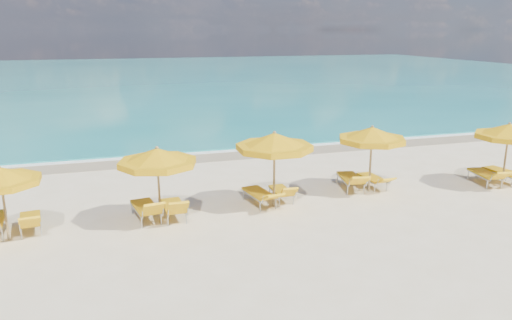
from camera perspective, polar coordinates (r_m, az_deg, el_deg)
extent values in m
plane|color=beige|center=(16.24, 1.55, -5.38)|extent=(120.00, 120.00, 0.00)
cube|color=#167E7C|center=(62.89, -12.65, 9.24)|extent=(120.00, 80.00, 0.30)
cube|color=tan|center=(23.08, -4.29, 0.66)|extent=(120.00, 2.60, 0.01)
cube|color=white|center=(23.84, -4.72, 1.11)|extent=(120.00, 1.20, 0.03)
cube|color=white|center=(31.96, -18.79, 3.85)|extent=(14.00, 0.36, 0.05)
cube|color=white|center=(40.94, 1.51, 6.84)|extent=(18.00, 0.30, 0.05)
cylinder|color=#A18350|center=(15.03, -26.83, -4.61)|extent=(0.06, 0.06, 2.03)
cone|color=#E7A80B|center=(14.80, -27.20, -1.49)|extent=(2.69, 2.69, 0.41)
cylinder|color=#E7A80B|center=(14.85, -27.12, -2.22)|extent=(2.72, 2.72, 0.16)
cylinder|color=#A18350|center=(14.87, -11.04, -3.01)|extent=(0.07, 0.07, 2.24)
cone|color=#E7A80B|center=(14.62, -11.22, 0.50)|extent=(2.54, 2.54, 0.45)
cylinder|color=#E7A80B|center=(14.67, -11.18, -0.33)|extent=(2.56, 2.56, 0.18)
sphere|color=#A18350|center=(14.56, -11.27, 1.38)|extent=(0.10, 0.10, 0.10)
cylinder|color=#A18350|center=(15.93, 2.09, -1.26)|extent=(0.07, 0.07, 2.40)
cone|color=#E7A80B|center=(15.68, 2.12, 2.28)|extent=(3.18, 3.18, 0.48)
cylinder|color=#E7A80B|center=(15.74, 2.11, 1.44)|extent=(3.21, 3.21, 0.19)
sphere|color=#A18350|center=(15.63, 2.13, 3.15)|extent=(0.11, 0.11, 0.11)
cylinder|color=#A18350|center=(17.90, 12.95, -0.03)|extent=(0.07, 0.07, 2.29)
cone|color=#E7A80B|center=(17.69, 13.13, 2.99)|extent=(2.45, 2.45, 0.46)
cylinder|color=#E7A80B|center=(17.73, 13.09, 2.28)|extent=(2.47, 2.47, 0.18)
sphere|color=#A18350|center=(17.64, 13.18, 3.73)|extent=(0.10, 0.10, 0.10)
cylinder|color=#A18350|center=(20.20, 26.63, 0.42)|extent=(0.07, 0.07, 2.28)
cone|color=#E7A80B|center=(20.01, 26.94, 3.08)|extent=(3.06, 3.06, 0.46)
cylinder|color=#E7A80B|center=(20.05, 26.87, 2.46)|extent=(3.08, 3.08, 0.18)
sphere|color=#A18350|center=(19.97, 27.02, 3.73)|extent=(0.10, 0.10, 0.10)
cube|color=#E7AD0E|center=(15.67, -24.39, -6.14)|extent=(0.70, 1.28, 0.08)
cube|color=#E7AD0E|center=(14.83, -24.43, -6.49)|extent=(0.60, 0.54, 0.44)
cube|color=#E7AD0E|center=(15.46, -12.54, -5.22)|extent=(0.83, 1.47, 0.09)
cube|color=#E7AD0E|center=(14.53, -11.71, -5.52)|extent=(0.70, 0.62, 0.51)
cube|color=#E7AD0E|center=(15.44, -9.45, -5.17)|extent=(0.63, 1.34, 0.08)
cube|color=#E7AD0E|center=(14.56, -8.91, -5.43)|extent=(0.60, 0.50, 0.51)
cube|color=#E7AD0E|center=(16.38, 0.28, -3.76)|extent=(0.82, 1.43, 0.08)
cube|color=#E7AD0E|center=(15.53, 1.89, -4.24)|extent=(0.70, 0.70, 0.36)
cube|color=#E7AD0E|center=(16.82, 2.85, -3.48)|extent=(0.54, 1.16, 0.07)
cube|color=#E7AD0E|center=(16.06, 3.75, -3.68)|extent=(0.52, 0.46, 0.42)
cube|color=#E7AD0E|center=(18.28, 10.71, -1.98)|extent=(0.89, 1.52, 0.09)
cube|color=#E7AD0E|center=(17.32, 11.67, -2.31)|extent=(0.74, 0.72, 0.44)
cube|color=#E7AD0E|center=(18.65, 13.07, -1.96)|extent=(0.61, 1.24, 0.07)
cube|color=#E7AD0E|center=(17.93, 14.59, -2.29)|extent=(0.57, 0.58, 0.32)
cube|color=#E7AD0E|center=(20.40, 24.64, -1.40)|extent=(0.82, 1.44, 0.08)
cube|color=#E7AD0E|center=(19.59, 26.13, -1.63)|extent=(0.69, 0.67, 0.43)
cube|color=#E7AD0E|center=(20.93, 26.34, -1.18)|extent=(0.79, 1.46, 0.09)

